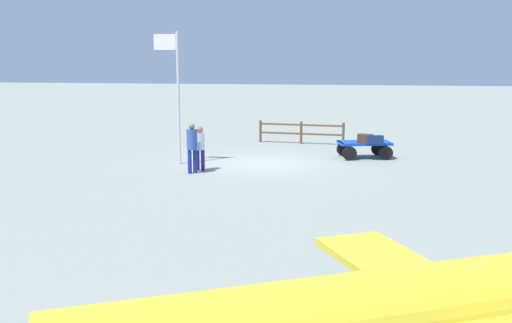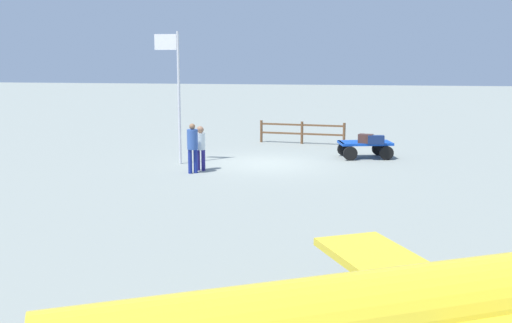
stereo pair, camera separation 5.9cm
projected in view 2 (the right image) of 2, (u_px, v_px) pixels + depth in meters
ground_plane at (266, 164)px, 23.04m from camera, size 120.00×120.00×0.00m
luggage_cart at (365, 146)px, 24.21m from camera, size 2.24×1.64×0.66m
suitcase_dark at (376, 140)px, 23.57m from camera, size 0.64×0.32×0.33m
suitcase_tan at (366, 139)px, 23.78m from camera, size 0.62×0.47×0.35m
worker_lead at (200, 145)px, 21.52m from camera, size 0.38×0.38×1.60m
worker_trailing at (193, 144)px, 21.01m from camera, size 0.52×0.52×1.75m
airplane_near at (427, 316)px, 7.14m from camera, size 9.74×6.01×2.89m
flagpole at (176, 86)px, 22.52m from camera, size 0.94×0.10×4.93m
wooden_fence at (302, 131)px, 28.03m from camera, size 3.99×0.61×1.03m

